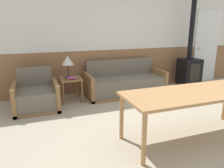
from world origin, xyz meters
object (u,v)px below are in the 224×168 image
at_px(dining_table, 195,96).
at_px(wood_stove, 190,64).
at_px(armchair, 36,97).
at_px(side_table, 71,83).
at_px(couch, 125,84).
at_px(table_lamp, 68,61).

relative_size(dining_table, wood_stove, 0.82).
xyz_separation_m(armchair, side_table, (0.75, 0.25, 0.17)).
bearing_deg(couch, wood_stove, 0.85).
height_order(armchair, table_lamp, table_lamp).
relative_size(armchair, dining_table, 0.41).
relative_size(armchair, wood_stove, 0.33).
bearing_deg(dining_table, armchair, 136.29).
bearing_deg(side_table, couch, 0.68).
distance_m(table_lamp, dining_table, 2.80).
distance_m(table_lamp, wood_stove, 3.27).
distance_m(armchair, side_table, 0.81).
distance_m(couch, dining_table, 2.36).
relative_size(couch, table_lamp, 3.91).
bearing_deg(couch, armchair, -172.64).
relative_size(armchair, table_lamp, 1.77).
bearing_deg(couch, dining_table, -87.92).
distance_m(couch, armchair, 2.09).
xyz_separation_m(couch, table_lamp, (-1.35, 0.07, 0.64)).
xyz_separation_m(armchair, table_lamp, (0.72, 0.33, 0.65)).
distance_m(armchair, table_lamp, 1.02).
relative_size(couch, armchair, 2.21).
height_order(table_lamp, wood_stove, wood_stove).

